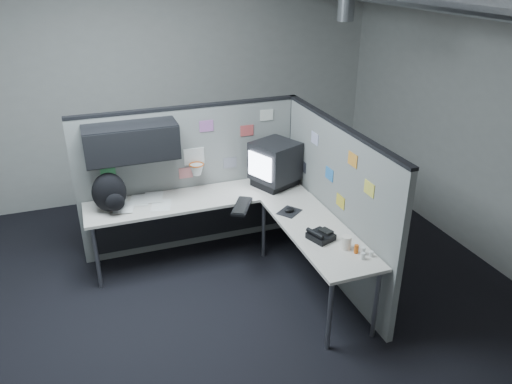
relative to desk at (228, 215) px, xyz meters
name	(u,v)px	position (x,y,z in m)	size (l,w,h in m)	color
room	(298,83)	(0.41, -0.70, 1.48)	(5.62, 5.62, 3.22)	black
partition_back	(176,167)	(-0.40, 0.53, 0.38)	(2.44, 0.42, 1.63)	gray
partition_right	(335,203)	(0.95, -0.49, 0.21)	(0.07, 2.23, 1.63)	gray
desk	(228,215)	(0.00, 0.00, 0.00)	(2.31, 2.11, 0.73)	beige
monitor	(275,164)	(0.63, 0.29, 0.37)	(0.57, 0.57, 0.49)	black
keyboard	(242,206)	(0.12, -0.11, 0.13)	(0.33, 0.42, 0.04)	black
mouse	(289,211)	(0.53, -0.36, 0.13)	(0.28, 0.28, 0.05)	black
phone	(320,236)	(0.58, -0.93, 0.15)	(0.25, 0.26, 0.10)	black
bottles	(362,252)	(0.79, -1.29, 0.15)	(0.14, 0.15, 0.08)	silver
cup	(346,243)	(0.72, -1.14, 0.18)	(0.09, 0.09, 0.12)	silver
papers	(134,202)	(-0.89, 0.37, 0.13)	(0.75, 0.59, 0.02)	white
backpack	(110,193)	(-1.12, 0.26, 0.31)	(0.35, 0.32, 0.40)	black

